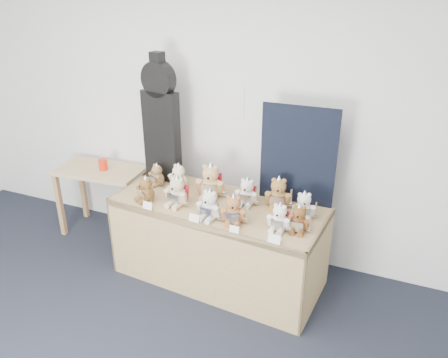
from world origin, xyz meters
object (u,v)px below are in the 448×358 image
at_px(guitar_case, 161,120).
at_px(teddy_front_left, 177,192).
at_px(side_table, 101,179).
at_px(teddy_back_centre_right, 247,193).
at_px(teddy_back_right, 278,194).
at_px(teddy_front_far_right, 279,218).
at_px(teddy_front_right, 233,211).
at_px(teddy_back_centre_left, 211,182).
at_px(teddy_back_left, 178,178).
at_px(teddy_back_far_left, 157,176).
at_px(display_table, 214,224).
at_px(teddy_back_end, 304,207).
at_px(teddy_front_centre, 210,206).
at_px(teddy_front_far_left, 146,190).
at_px(red_cup, 103,165).
at_px(teddy_front_end, 298,220).

height_order(guitar_case, teddy_front_left, guitar_case).
distance_m(side_table, teddy_back_centre_right, 1.73).
height_order(side_table, teddy_back_right, teddy_back_right).
relative_size(guitar_case, teddy_front_far_right, 4.77).
distance_m(teddy_front_right, teddy_front_far_right, 0.37).
relative_size(side_table, teddy_back_centre_left, 2.70).
distance_m(side_table, teddy_back_left, 1.05).
height_order(guitar_case, teddy_back_far_left, guitar_case).
xyz_separation_m(display_table, teddy_back_right, (0.50, 0.22, 0.29)).
bearing_deg(teddy_back_centre_right, teddy_back_far_left, 176.33).
height_order(teddy_front_far_right, teddy_back_end, teddy_back_end).
distance_m(guitar_case, teddy_front_centre, 1.03).
bearing_deg(teddy_front_far_left, teddy_back_far_left, 130.52).
xyz_separation_m(teddy_back_end, teddy_back_far_left, (-1.43, 0.09, -0.01)).
bearing_deg(teddy_back_centre_left, guitar_case, 152.93).
bearing_deg(red_cup, teddy_back_left, -7.58).
bearing_deg(teddy_front_left, teddy_front_centre, -10.41).
relative_size(teddy_front_far_right, teddy_front_end, 1.02).
relative_size(teddy_front_far_left, teddy_front_far_right, 1.00).
distance_m(teddy_front_end, teddy_back_left, 1.25).
distance_m(teddy_front_far_right, teddy_back_far_left, 1.34).
xyz_separation_m(teddy_front_right, teddy_front_end, (0.51, 0.08, -0.01)).
distance_m(teddy_front_end, teddy_back_end, 0.22).
relative_size(guitar_case, teddy_back_end, 4.69).
bearing_deg(teddy_back_right, teddy_front_end, -61.65).
bearing_deg(teddy_front_centre, teddy_front_end, 13.98).
height_order(teddy_back_left, teddy_back_centre_right, same).
bearing_deg(teddy_front_right, teddy_front_centre, 166.45).
relative_size(guitar_case, teddy_back_centre_left, 3.46).
distance_m(teddy_front_end, teddy_back_centre_right, 0.58).
height_order(guitar_case, teddy_back_end, guitar_case).
height_order(teddy_front_right, teddy_back_centre_right, teddy_front_right).
bearing_deg(display_table, teddy_front_right, -30.93).
distance_m(red_cup, teddy_back_right, 1.91).
bearing_deg(teddy_front_end, teddy_back_right, 125.72).
height_order(teddy_front_centre, teddy_back_far_left, teddy_front_centre).
height_order(teddy_front_far_right, teddy_front_end, teddy_front_far_right).
height_order(side_table, teddy_front_right, teddy_front_right).
distance_m(teddy_front_far_left, teddy_back_far_left, 0.34).
relative_size(teddy_back_centre_left, teddy_back_end, 1.36).
bearing_deg(guitar_case, teddy_back_left, -22.75).
height_order(teddy_front_centre, teddy_back_centre_right, teddy_front_centre).
bearing_deg(display_table, teddy_back_right, 28.15).
xyz_separation_m(teddy_front_far_right, teddy_back_centre_left, (-0.73, 0.32, 0.04)).
height_order(teddy_front_far_left, teddy_back_far_left, teddy_front_far_left).
relative_size(teddy_front_far_right, teddy_back_right, 0.83).
xyz_separation_m(guitar_case, teddy_back_centre_left, (0.58, -0.18, -0.45)).
distance_m(teddy_front_centre, teddy_back_centre_left, 0.40).
bearing_deg(teddy_back_centre_right, red_cup, 172.83).
height_order(guitar_case, teddy_front_right, guitar_case).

